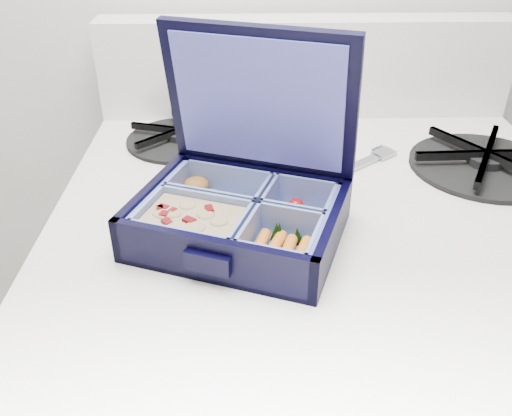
{
  "coord_description": "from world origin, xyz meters",
  "views": [
    {
      "loc": [
        -0.49,
        1.11,
        1.29
      ],
      "look_at": [
        -0.48,
        1.6,
        0.99
      ],
      "focal_mm": 38.0,
      "sensor_mm": 36.0,
      "label": 1
    }
  ],
  "objects": [
    {
      "name": "burner_grate_rear",
      "position": [
        -0.59,
        1.84,
        0.97
      ],
      "size": [
        0.19,
        0.19,
        0.02
      ],
      "primitive_type": "cylinder",
      "rotation": [
        0.0,
        0.0,
        -0.29
      ],
      "color": "black",
      "rests_on": "stove"
    },
    {
      "name": "burner_grate",
      "position": [
        -0.18,
        1.74,
        0.97
      ],
      "size": [
        0.2,
        0.2,
        0.03
      ],
      "primitive_type": "cylinder",
      "rotation": [
        0.0,
        0.0,
        0.03
      ],
      "color": "black",
      "rests_on": "stove"
    },
    {
      "name": "fork",
      "position": [
        -0.37,
        1.72,
        0.96
      ],
      "size": [
        0.17,
        0.14,
        0.01
      ],
      "primitive_type": null,
      "rotation": [
        0.0,
        0.0,
        -0.9
      ],
      "color": "#9F9EAA",
      "rests_on": "stove"
    },
    {
      "name": "bento_box",
      "position": [
        -0.5,
        1.59,
        0.98
      ],
      "size": [
        0.25,
        0.22,
        0.05
      ],
      "primitive_type": null,
      "rotation": [
        0.0,
        0.0,
        -0.35
      ],
      "color": "black",
      "rests_on": "stove"
    }
  ]
}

